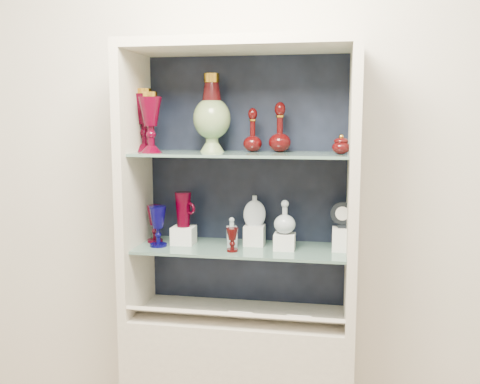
% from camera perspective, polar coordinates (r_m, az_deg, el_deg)
% --- Properties ---
extents(wall_back, '(3.50, 0.02, 2.80)m').
position_cam_1_polar(wall_back, '(2.53, 0.87, 2.92)').
color(wall_back, beige).
rests_on(wall_back, ground).
extents(cabinet_back_panel, '(0.98, 0.02, 1.15)m').
position_cam_1_polar(cabinet_back_panel, '(2.50, 0.76, 1.15)').
color(cabinet_back_panel, black).
rests_on(cabinet_back_panel, cabinet_base).
extents(cabinet_side_left, '(0.04, 0.40, 1.15)m').
position_cam_1_polar(cabinet_side_left, '(2.45, -11.13, 0.85)').
color(cabinet_side_left, beige).
rests_on(cabinet_side_left, cabinet_base).
extents(cabinet_side_right, '(0.04, 0.40, 1.15)m').
position_cam_1_polar(cabinet_side_right, '(2.29, 11.94, 0.33)').
color(cabinet_side_right, beige).
rests_on(cabinet_side_right, cabinet_base).
extents(cabinet_top_cap, '(1.00, 0.40, 0.04)m').
position_cam_1_polar(cabinet_top_cap, '(2.32, 0.00, 15.35)').
color(cabinet_top_cap, beige).
rests_on(cabinet_top_cap, cabinet_side_left).
extents(shelf_lower, '(0.92, 0.34, 0.01)m').
position_cam_1_polar(shelf_lower, '(2.39, 0.08, -6.02)').
color(shelf_lower, slate).
rests_on(shelf_lower, cabinet_side_left).
extents(shelf_upper, '(0.92, 0.34, 0.01)m').
position_cam_1_polar(shelf_upper, '(2.33, 0.09, 4.07)').
color(shelf_upper, slate).
rests_on(shelf_upper, cabinet_side_left).
extents(label_ledge, '(0.92, 0.17, 0.09)m').
position_cam_1_polar(label_ledge, '(2.35, -0.48, -13.05)').
color(label_ledge, beige).
rests_on(label_ledge, cabinet_base).
extents(label_card_0, '(0.10, 0.06, 0.03)m').
position_cam_1_polar(label_card_0, '(2.31, 6.37, -13.05)').
color(label_card_0, white).
rests_on(label_card_0, label_ledge).
extents(label_card_1, '(0.10, 0.06, 0.03)m').
position_cam_1_polar(label_card_1, '(2.34, 0.14, -12.74)').
color(label_card_1, white).
rests_on(label_card_1, label_ledge).
extents(pedestal_lamp_left, '(0.13, 0.13, 0.28)m').
position_cam_1_polar(pedestal_lamp_left, '(2.45, -10.12, 7.55)').
color(pedestal_lamp_left, '#4E0014').
rests_on(pedestal_lamp_left, shelf_upper).
extents(pedestal_lamp_right, '(0.13, 0.13, 0.26)m').
position_cam_1_polar(pedestal_lamp_right, '(2.35, -9.50, 7.32)').
color(pedestal_lamp_right, '#4E0014').
rests_on(pedestal_lamp_right, shelf_upper).
extents(enamel_urn, '(0.20, 0.20, 0.34)m').
position_cam_1_polar(enamel_urn, '(2.39, -3.02, 8.42)').
color(enamel_urn, '#0B461A').
rests_on(enamel_urn, shelf_upper).
extents(ruby_decanter_a, '(0.09, 0.09, 0.22)m').
position_cam_1_polar(ruby_decanter_a, '(2.37, 1.36, 6.90)').
color(ruby_decanter_a, '#3F0808').
rests_on(ruby_decanter_a, shelf_upper).
extents(ruby_decanter_b, '(0.11, 0.11, 0.23)m').
position_cam_1_polar(ruby_decanter_b, '(2.36, 4.28, 7.07)').
color(ruby_decanter_b, '#3F0808').
rests_on(ruby_decanter_b, shelf_upper).
extents(lidded_bowl, '(0.08, 0.08, 0.08)m').
position_cam_1_polar(lidded_bowl, '(2.25, 10.72, 5.04)').
color(lidded_bowl, '#3F0808').
rests_on(lidded_bowl, shelf_upper).
extents(cobalt_goblet, '(0.09, 0.09, 0.18)m').
position_cam_1_polar(cobalt_goblet, '(2.41, -8.73, -3.66)').
color(cobalt_goblet, '#050246').
rests_on(cobalt_goblet, shelf_lower).
extents(ruby_goblet_tall, '(0.09, 0.09, 0.17)m').
position_cam_1_polar(ruby_goblet_tall, '(2.50, -9.08, -3.36)').
color(ruby_goblet_tall, '#4E0014').
rests_on(ruby_goblet_tall, shelf_lower).
extents(ruby_goblet_small, '(0.07, 0.07, 0.10)m').
position_cam_1_polar(ruby_goblet_small, '(2.30, -0.83, -5.12)').
color(ruby_goblet_small, '#3F0808').
rests_on(ruby_goblet_small, shelf_lower).
extents(riser_ruby_pitcher, '(0.10, 0.10, 0.08)m').
position_cam_1_polar(riser_ruby_pitcher, '(2.45, -6.03, -4.61)').
color(riser_ruby_pitcher, silver).
rests_on(riser_ruby_pitcher, shelf_lower).
extents(ruby_pitcher, '(0.14, 0.11, 0.16)m').
position_cam_1_polar(ruby_pitcher, '(2.43, -6.07, -1.86)').
color(ruby_pitcher, '#4E0014').
rests_on(ruby_pitcher, riser_ruby_pitcher).
extents(clear_square_bottle, '(0.06, 0.06, 0.13)m').
position_cam_1_polar(clear_square_bottle, '(2.39, -0.89, -4.27)').
color(clear_square_bottle, '#98A9B0').
rests_on(clear_square_bottle, shelf_lower).
extents(riser_flat_flask, '(0.09, 0.09, 0.09)m').
position_cam_1_polar(riser_flat_flask, '(2.42, 1.55, -4.62)').
color(riser_flat_flask, silver).
rests_on(riser_flat_flask, shelf_lower).
extents(flat_flask, '(0.11, 0.06, 0.14)m').
position_cam_1_polar(flat_flask, '(2.40, 1.57, -1.93)').
color(flat_flask, '#AEBBC4').
rests_on(flat_flask, riser_flat_flask).
extents(riser_clear_round_decanter, '(0.09, 0.09, 0.07)m').
position_cam_1_polar(riser_clear_round_decanter, '(2.35, 4.77, -5.29)').
color(riser_clear_round_decanter, silver).
rests_on(riser_clear_round_decanter, shelf_lower).
extents(clear_round_decanter, '(0.12, 0.12, 0.14)m').
position_cam_1_polar(clear_round_decanter, '(2.32, 4.80, -2.76)').
color(clear_round_decanter, '#98A9B0').
rests_on(clear_round_decanter, riser_clear_round_decanter).
extents(riser_cameo_medallion, '(0.08, 0.08, 0.10)m').
position_cam_1_polar(riser_cameo_medallion, '(2.36, 10.78, -4.98)').
color(riser_cameo_medallion, silver).
rests_on(riser_cameo_medallion, shelf_lower).
extents(cameo_medallion, '(0.10, 0.04, 0.12)m').
position_cam_1_polar(cameo_medallion, '(2.33, 10.85, -2.37)').
color(cameo_medallion, black).
rests_on(cameo_medallion, riser_cameo_medallion).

